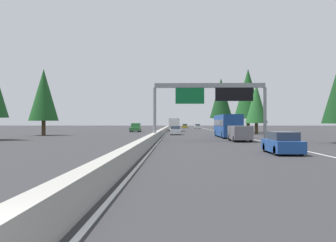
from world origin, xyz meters
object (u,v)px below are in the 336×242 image
object	(u,v)px
sedan_mid_left	(185,126)
conifer_right_mid	(256,104)
sedan_near_right	(282,144)
sedan_far_right	(175,131)
conifer_right_distant	(221,98)
box_truck_far_left	(174,124)
minivan_distant_a	(240,133)
conifer_left_mid	(44,95)
sedan_mid_center	(198,127)
conifer_right_far	(248,94)
pickup_mid_right	(174,127)
oncoming_near	(136,128)
bus_distant_b	(227,125)
sign_gantry_overhead	(211,95)

from	to	relation	value
sedan_mid_left	conifer_right_mid	xyz separation A→B (m)	(-62.44, -10.98, 4.63)
sedan_near_right	sedan_mid_left	world-z (taller)	same
sedan_far_right	conifer_right_distant	world-z (taller)	conifer_right_distant
box_truck_far_left	conifer_right_mid	size ratio (longest dim) A/B	0.97
sedan_near_right	sedan_far_right	bearing A→B (deg)	10.93
sedan_mid_left	minivan_distant_a	bearing A→B (deg)	-177.49
conifer_left_mid	sedan_mid_center	bearing A→B (deg)	-24.99
sedan_far_right	conifer_left_mid	world-z (taller)	conifer_left_mid
conifer_right_far	conifer_right_mid	bearing A→B (deg)	176.63
conifer_right_far	conifer_right_distant	size ratio (longest dim) A/B	0.88
sedan_mid_center	box_truck_far_left	size ratio (longest dim) A/B	0.52
pickup_mid_right	oncoming_near	distance (m)	18.52
conifer_right_distant	oncoming_near	bearing A→B (deg)	141.34
sedan_far_right	oncoming_near	size ratio (longest dim) A/B	0.79
sedan_far_right	sedan_near_right	bearing A→B (deg)	-169.07
bus_distant_b	oncoming_near	bearing A→B (deg)	29.11
oncoming_near	conifer_right_mid	xyz separation A→B (m)	(-14.69, -22.80, 4.39)
minivan_distant_a	conifer_right_distant	xyz separation A→B (m)	(66.47, -6.09, 8.02)
sedan_mid_center	conifer_right_far	world-z (taller)	conifer_right_far
bus_distant_b	sedan_mid_left	bearing A→B (deg)	2.99
conifer_right_mid	conifer_left_mid	world-z (taller)	conifer_left_mid
sign_gantry_overhead	sedan_near_right	bearing A→B (deg)	-169.35
bus_distant_b	sedan_mid_center	bearing A→B (deg)	0.14
sedan_mid_center	conifer_left_mid	xyz separation A→B (m)	(-59.97, 27.95, 5.73)
sedan_far_right	sedan_mid_left	distance (m)	66.02
sedan_far_right	conifer_right_distant	size ratio (longest dim) A/B	0.30
conifer_right_far	conifer_left_mid	xyz separation A→B (m)	(-17.59, 35.75, -1.50)
conifer_right_distant	sedan_far_right	bearing A→B (deg)	163.85
conifer_right_mid	conifer_right_far	bearing A→B (deg)	-3.37
sign_gantry_overhead	conifer_right_distant	xyz separation A→B (m)	(65.67, -9.13, 3.84)
sedan_near_right	conifer_right_far	size ratio (longest dim) A/B	0.34
sedan_mid_left	conifer_right_far	world-z (taller)	conifer_right_far
sedan_near_right	conifer_right_mid	xyz separation A→B (m)	(40.48, -7.07, 4.63)
pickup_mid_right	conifer_right_distant	size ratio (longest dim) A/B	0.38
bus_distant_b	conifer_left_mid	distance (m)	29.30
sedan_mid_center	pickup_mid_right	xyz separation A→B (m)	(-21.75, 7.47, 0.23)
sedan_far_right	sedan_mid_center	size ratio (longest dim) A/B	1.00
sign_gantry_overhead	sedan_mid_left	xyz separation A→B (m)	(86.26, 0.78, -4.45)
conifer_right_distant	sedan_near_right	bearing A→B (deg)	175.83
sedan_far_right	sedan_mid_center	distance (m)	57.01
sedan_far_right	box_truck_far_left	distance (m)	23.83
conifer_right_far	conifer_left_mid	world-z (taller)	conifer_right_far
sedan_mid_left	conifer_right_mid	world-z (taller)	conifer_right_mid
bus_distant_b	oncoming_near	distance (m)	32.47
minivan_distant_a	bus_distant_b	xyz separation A→B (m)	(10.96, -0.16, 0.77)
sedan_near_right	minivan_distant_a	world-z (taller)	minivan_distant_a
sign_gantry_overhead	conifer_right_far	size ratio (longest dim) A/B	0.97
sedan_mid_left	sedan_mid_center	bearing A→B (deg)	-157.85
box_truck_far_left	conifer_left_mid	world-z (taller)	conifer_left_mid
conifer_right_far	sign_gantry_overhead	bearing A→B (deg)	162.58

